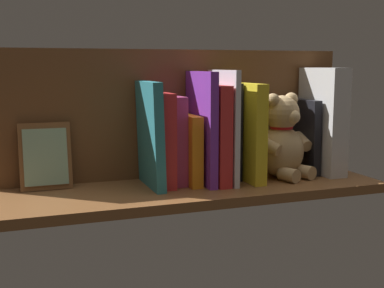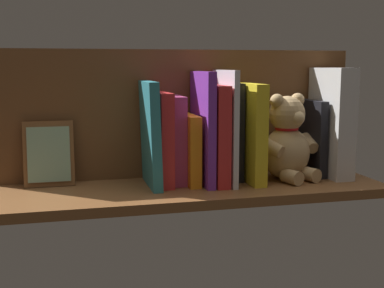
{
  "view_description": "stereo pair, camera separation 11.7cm",
  "coord_description": "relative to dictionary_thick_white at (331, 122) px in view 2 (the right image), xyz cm",
  "views": [
    {
      "loc": [
        39.52,
        109.26,
        27.7
      ],
      "look_at": [
        0.0,
        0.0,
        9.8
      ],
      "focal_mm": 47.74,
      "sensor_mm": 36.0,
      "label": 1
    },
    {
      "loc": [
        28.29,
        112.69,
        27.7
      ],
      "look_at": [
        0.0,
        0.0,
        9.8
      ],
      "focal_mm": 47.74,
      "sensor_mm": 36.0,
      "label": 2
    }
  ],
  "objects": [
    {
      "name": "ground_plane",
      "position": [
        36.74,
        2.4,
        -14.69
      ],
      "size": [
        89.93,
        27.78,
        2.2
      ],
      "primitive_type": "cube",
      "color": "brown"
    },
    {
      "name": "shelf_back_panel",
      "position": [
        36.74,
        -9.24,
        2.22
      ],
      "size": [
        89.93,
        1.5,
        31.61
      ],
      "primitive_type": "cube",
      "color": "brown",
      "rests_on": "ground_plane"
    },
    {
      "name": "dictionary_thick_white",
      "position": [
        0.0,
        0.0,
        0.0
      ],
      "size": [
        5.03,
        15.98,
        27.17
      ],
      "primitive_type": "cube",
      "color": "silver",
      "rests_on": "ground_plane"
    },
    {
      "name": "book_0",
      "position": [
        4.0,
        -1.96,
        -4.06
      ],
      "size": [
        2.42,
        12.27,
        19.09
      ],
      "primitive_type": "cube",
      "rotation": [
        0.0,
        0.02,
        0.0
      ],
      "color": "black",
      "rests_on": "ground_plane"
    },
    {
      "name": "teddy_bear",
      "position": [
        12.37,
        1.07,
        -4.32
      ],
      "size": [
        16.27,
        15.87,
        21.05
      ],
      "rotation": [
        0.0,
        0.0,
        0.31
      ],
      "color": "tan",
      "rests_on": "ground_plane"
    },
    {
      "name": "book_1",
      "position": [
        22.06,
        0.43,
        -1.82
      ],
      "size": [
        3.01,
        17.03,
        23.53
      ],
      "primitive_type": "cube",
      "color": "yellow",
      "rests_on": "ground_plane"
    },
    {
      "name": "book_2",
      "position": [
        25.56,
        -2.61,
        -1.81
      ],
      "size": [
        3.13,
        10.96,
        23.55
      ],
      "primitive_type": "cube",
      "color": "black",
      "rests_on": "ground_plane"
    },
    {
      "name": "book_3",
      "position": [
        28.17,
        0.46,
        -0.24
      ],
      "size": [
        1.24,
        17.1,
        26.7
      ],
      "primitive_type": "cube",
      "color": "silver",
      "rests_on": "ground_plane"
    },
    {
      "name": "book_4",
      "position": [
        30.73,
        0.31,
        -1.96
      ],
      "size": [
        3.03,
        16.8,
        23.25
      ],
      "primitive_type": "cube",
      "color": "red",
      "rests_on": "ground_plane"
    },
    {
      "name": "book_5",
      "position": [
        33.64,
        0.21,
        -0.4
      ],
      "size": [
        1.94,
        16.61,
        26.37
      ],
      "primitive_type": "cube",
      "color": "purple",
      "rests_on": "ground_plane"
    },
    {
      "name": "book_6",
      "position": [
        36.38,
        -0.8,
        -5.42
      ],
      "size": [
        2.68,
        14.58,
        16.34
      ],
      "primitive_type": "cube",
      "color": "orange",
      "rests_on": "ground_plane"
    },
    {
      "name": "book_7",
      "position": [
        39.62,
        -2.08,
        -3.25
      ],
      "size": [
        3.03,
        12.02,
        20.68
      ],
      "primitive_type": "cube",
      "rotation": [
        0.0,
        0.0,
        0.0
      ],
      "color": "#B23F72",
      "rests_on": "ground_plane"
    },
    {
      "name": "book_8",
      "position": [
        43.01,
        -1.03,
        -2.78
      ],
      "size": [
        2.96,
        14.13,
        21.6
      ],
      "primitive_type": "cube",
      "color": "red",
      "rests_on": "ground_plane"
    },
    {
      "name": "book_9",
      "position": [
        46.02,
        -0.02,
        -1.49
      ],
      "size": [
        2.93,
        16.14,
        24.24
      ],
      "primitive_type": "cube",
      "rotation": [
        0.0,
        0.03,
        0.0
      ],
      "color": "teal",
      "rests_on": "ground_plane"
    },
    {
      "name": "picture_frame_leaning",
      "position": [
        68.9,
        -5.77,
        -6.13
      ],
      "size": [
        11.41,
        4.06,
        15.13
      ],
      "color": "brown",
      "rests_on": "ground_plane"
    }
  ]
}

